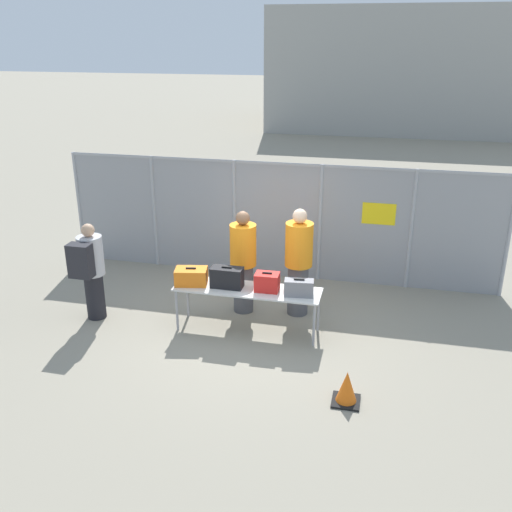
{
  "coord_description": "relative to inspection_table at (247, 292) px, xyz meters",
  "views": [
    {
      "loc": [
        2.0,
        -8.03,
        4.44
      ],
      "look_at": [
        0.0,
        0.44,
        1.05
      ],
      "focal_mm": 40.0,
      "sensor_mm": 36.0,
      "label": 1
    }
  ],
  "objects": [
    {
      "name": "ground_plane",
      "position": [
        -0.01,
        0.16,
        -0.68
      ],
      "size": [
        120.0,
        120.0,
        0.0
      ],
      "primitive_type": "plane",
      "color": "gray"
    },
    {
      "name": "utility_trailer",
      "position": [
        0.58,
        4.08,
        -0.26
      ],
      "size": [
        4.21,
        1.95,
        0.7
      ],
      "color": "#4C6B47",
      "rests_on": "ground_plane"
    },
    {
      "name": "fence_section",
      "position": [
        0.01,
        2.31,
        0.5
      ],
      "size": [
        8.38,
        0.07,
        2.25
      ],
      "color": "#9EA0A5",
      "rests_on": "ground_plane"
    },
    {
      "name": "security_worker_far",
      "position": [
        0.68,
        0.78,
        0.28
      ],
      "size": [
        0.46,
        0.46,
        1.85
      ],
      "rotation": [
        0.0,
        0.0,
        3.29
      ],
      "color": "#4C4C51",
      "rests_on": "ground_plane"
    },
    {
      "name": "distant_hangar",
      "position": [
        2.64,
        23.59,
        2.17
      ],
      "size": [
        13.34,
        8.75,
        5.69
      ],
      "color": "#999993",
      "rests_on": "ground_plane"
    },
    {
      "name": "suitcase_orange",
      "position": [
        -0.91,
        -0.02,
        0.18
      ],
      "size": [
        0.56,
        0.42,
        0.28
      ],
      "color": "orange",
      "rests_on": "inspection_table"
    },
    {
      "name": "traveler_hooded",
      "position": [
        -2.58,
        -0.2,
        0.23
      ],
      "size": [
        0.41,
        0.63,
        1.64
      ],
      "rotation": [
        0.0,
        0.0,
        0.35
      ],
      "color": "black",
      "rests_on": "ground_plane"
    },
    {
      "name": "traffic_cone",
      "position": [
        1.71,
        -1.58,
        -0.47
      ],
      "size": [
        0.36,
        0.36,
        0.45
      ],
      "color": "black",
      "rests_on": "ground_plane"
    },
    {
      "name": "inspection_table",
      "position": [
        0.0,
        0.0,
        0.0
      ],
      "size": [
        2.31,
        0.62,
        0.73
      ],
      "color": "silver",
      "rests_on": "ground_plane"
    },
    {
      "name": "security_worker_near",
      "position": [
        -0.24,
        0.67,
        0.24
      ],
      "size": [
        0.44,
        0.44,
        1.78
      ],
      "rotation": [
        0.0,
        0.0,
        3.02
      ],
      "color": "#4C4C51",
      "rests_on": "ground_plane"
    },
    {
      "name": "suitcase_grey",
      "position": [
        0.82,
        -0.05,
        0.18
      ],
      "size": [
        0.46,
        0.25,
        0.27
      ],
      "color": "slate",
      "rests_on": "inspection_table"
    },
    {
      "name": "suitcase_red",
      "position": [
        0.31,
        0.01,
        0.19
      ],
      "size": [
        0.38,
        0.28,
        0.3
      ],
      "color": "red",
      "rests_on": "inspection_table"
    },
    {
      "name": "suitcase_black",
      "position": [
        -0.33,
        -0.01,
        0.22
      ],
      "size": [
        0.5,
        0.25,
        0.35
      ],
      "color": "black",
      "rests_on": "inspection_table"
    }
  ]
}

